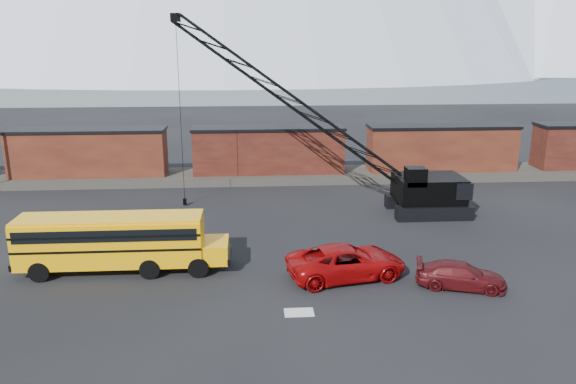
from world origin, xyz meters
name	(u,v)px	position (x,y,z in m)	size (l,w,h in m)	color
ground	(283,278)	(0.00, 0.00, 0.00)	(160.00, 160.00, 0.00)	black
gravel_berm	(269,176)	(0.00, 22.00, 0.35)	(120.00, 5.00, 0.70)	#4C463E
boxcar_west_near	(89,152)	(-16.00, 22.00, 2.76)	(13.70, 3.10, 4.17)	#421813
boxcar_mid	(269,150)	(0.00, 22.00, 2.76)	(13.70, 3.10, 4.17)	#562318
boxcar_east_near	(441,148)	(16.00, 22.00, 2.76)	(13.70, 3.10, 4.17)	#421813
snow_patch	(299,312)	(0.50, -4.00, 0.01)	(1.40, 0.90, 0.02)	silver
school_bus	(118,241)	(-9.04, 1.61, 1.79)	(11.65, 2.65, 3.19)	#FFAB05
red_pickup	(347,262)	(3.42, -0.10, 0.89)	(2.97, 6.44, 1.79)	#A20709
maroon_suv	(461,275)	(9.13, -1.77, 0.66)	(1.86, 4.57, 1.33)	#500E12
crawler_crane	(297,105)	(1.79, 12.59, 7.90)	(21.41, 5.71, 14.46)	black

